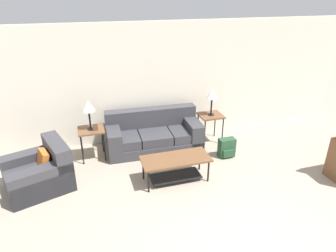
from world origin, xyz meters
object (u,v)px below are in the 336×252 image
Objects in this scene: side_table_right at (211,118)px; backpack at (227,148)px; table_lamp_right at (212,94)px; couch at (154,135)px; armchair at (40,173)px; side_table_left at (91,133)px; table_lamp_left at (88,107)px; coffee_table at (176,164)px.

side_table_right is 1.62× the size of backpack.
couch is at bearing 176.84° from table_lamp_right.
side_table_right is (3.53, 0.76, 0.29)m from armchair.
side_table_left is 1.07× the size of table_lamp_right.
couch is 1.33m from side_table_left.
side_table_right is at bearing 75.96° from table_lamp_right.
side_table_left is 1.07× the size of table_lamp_left.
table_lamp_left and table_lamp_right have the same top height.
table_lamp_left reaches higher than backpack.
armchair is at bearing -167.91° from table_lamp_right.
side_table_right is at bearing 0.00° from side_table_left.
table_lamp_right reaches higher than backpack.
table_lamp_left is (-1.36, 1.25, 0.78)m from coffee_table.
table_lamp_left is at bearing 38.80° from armchair.
side_table_left is at bearing 164.34° from backpack.
side_table_left reaches higher than coffee_table.
armchair is 1.24m from side_table_left.
armchair is (-2.24, -0.83, -0.01)m from couch.
backpack is at bearing -31.11° from couch.
coffee_table is 1.88× the size of side_table_right.
backpack is at bearing -15.66° from side_table_left.
table_lamp_left reaches higher than side_table_left.
backpack is at bearing -85.92° from table_lamp_right.
side_table_left is 1.00× the size of side_table_right.
couch is at bearing 3.15° from side_table_left.
side_table_right is at bearing 0.00° from table_lamp_left.
couch is at bearing 20.30° from armchair.
armchair is 1.94× the size of side_table_left.
couch is 2.39m from armchair.
couch reaches higher than side_table_left.
table_lamp_right is (2.59, -0.00, 0.55)m from side_table_left.
coffee_table is 3.05× the size of backpack.
table_lamp_right is at bearing 45.59° from coffee_table.
armchair is at bearing -167.91° from side_table_right.
armchair is 1.03× the size of coffee_table.
table_lamp_left is (-2.59, -0.00, 0.55)m from side_table_right.
side_table_left is 2.59m from side_table_right.
table_lamp_right is (-0.00, -0.00, 0.55)m from side_table_right.
table_lamp_left is at bearing -180.00° from side_table_right.
couch is at bearing 92.85° from coffee_table.
table_lamp_left reaches higher than armchair.
armchair is 2.07× the size of table_lamp_right.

